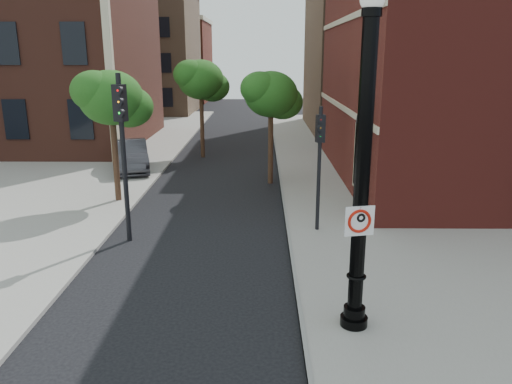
{
  "coord_description": "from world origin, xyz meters",
  "views": [
    {
      "loc": [
        1.13,
        -10.35,
        5.91
      ],
      "look_at": [
        0.99,
        2.0,
        2.51
      ],
      "focal_mm": 35.0,
      "sensor_mm": 36.0,
      "label": 1
    }
  ],
  "objects_px": {
    "lamppost": "(362,186)",
    "no_parking_sign": "(360,221)",
    "parked_car": "(130,156)",
    "traffic_signal_right": "(320,149)",
    "traffic_signal_left": "(122,131)"
  },
  "relations": [
    {
      "from": "traffic_signal_left",
      "to": "traffic_signal_right",
      "type": "relative_size",
      "value": 1.25
    },
    {
      "from": "lamppost",
      "to": "traffic_signal_right",
      "type": "relative_size",
      "value": 1.66
    },
    {
      "from": "traffic_signal_left",
      "to": "parked_car",
      "type": "bearing_deg",
      "value": 124.65
    },
    {
      "from": "lamppost",
      "to": "traffic_signal_left",
      "type": "height_order",
      "value": "lamppost"
    },
    {
      "from": "lamppost",
      "to": "traffic_signal_right",
      "type": "xyz_separation_m",
      "value": [
        -0.14,
        6.3,
        -0.4
      ]
    },
    {
      "from": "no_parking_sign",
      "to": "parked_car",
      "type": "relative_size",
      "value": 0.13
    },
    {
      "from": "no_parking_sign",
      "to": "traffic_signal_left",
      "type": "relative_size",
      "value": 0.12
    },
    {
      "from": "lamppost",
      "to": "no_parking_sign",
      "type": "xyz_separation_m",
      "value": [
        -0.03,
        -0.18,
        -0.69
      ]
    },
    {
      "from": "lamppost",
      "to": "no_parking_sign",
      "type": "relative_size",
      "value": 11.23
    },
    {
      "from": "no_parking_sign",
      "to": "parked_car",
      "type": "distance_m",
      "value": 18.29
    },
    {
      "from": "parked_car",
      "to": "traffic_signal_right",
      "type": "bearing_deg",
      "value": -63.15
    },
    {
      "from": "no_parking_sign",
      "to": "lamppost",
      "type": "bearing_deg",
      "value": 67.59
    },
    {
      "from": "traffic_signal_left",
      "to": "traffic_signal_right",
      "type": "xyz_separation_m",
      "value": [
        6.26,
        0.84,
        -0.73
      ]
    },
    {
      "from": "lamppost",
      "to": "traffic_signal_right",
      "type": "bearing_deg",
      "value": 91.31
    },
    {
      "from": "parked_car",
      "to": "traffic_signal_right",
      "type": "height_order",
      "value": "traffic_signal_right"
    }
  ]
}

